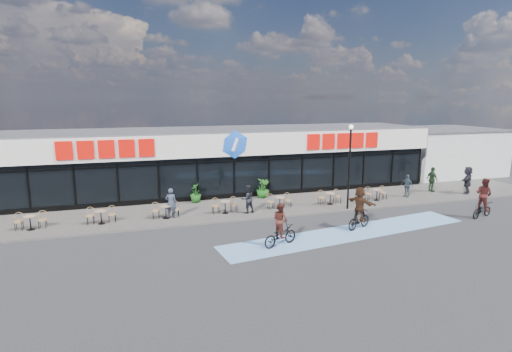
# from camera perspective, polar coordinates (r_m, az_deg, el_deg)

# --- Properties ---
(ground) EXTENTS (120.00, 120.00, 0.00)m
(ground) POSITION_cam_1_polar(r_m,az_deg,el_deg) (21.04, 1.53, -7.89)
(ground) COLOR #28282B
(ground) RESTS_ON ground
(sidewalk) EXTENTS (44.00, 5.00, 0.10)m
(sidewalk) POSITION_cam_1_polar(r_m,az_deg,el_deg) (25.14, -1.73, -4.57)
(sidewalk) COLOR #5C5651
(sidewalk) RESTS_ON ground
(bike_lane) EXTENTS (14.17, 4.13, 0.01)m
(bike_lane) POSITION_cam_1_polar(r_m,az_deg,el_deg) (21.33, 13.19, -7.90)
(bike_lane) COLOR #6A96C8
(bike_lane) RESTS_ON ground
(building) EXTENTS (30.60, 6.57, 4.75)m
(building) POSITION_cam_1_polar(r_m,az_deg,el_deg) (29.81, -4.50, 2.41)
(building) COLOR black
(building) RESTS_ON ground
(neighbour_building) EXTENTS (9.20, 7.20, 4.11)m
(neighbour_building) POSITION_cam_1_polar(r_m,az_deg,el_deg) (40.42, 24.85, 3.32)
(neighbour_building) COLOR silver
(neighbour_building) RESTS_ON ground
(lamp_post) EXTENTS (0.28, 0.28, 5.18)m
(lamp_post) POSITION_cam_1_polar(r_m,az_deg,el_deg) (24.78, 13.23, 2.30)
(lamp_post) COLOR black
(lamp_post) RESTS_ON sidewalk
(bistro_set_0) EXTENTS (1.54, 0.62, 0.90)m
(bistro_set_0) POSITION_cam_1_polar(r_m,az_deg,el_deg) (23.97, -29.52, -5.59)
(bistro_set_0) COLOR tan
(bistro_set_0) RESTS_ON sidewalk
(bistro_set_1) EXTENTS (1.54, 0.62, 0.90)m
(bistro_set_1) POSITION_cam_1_polar(r_m,az_deg,el_deg) (23.43, -21.25, -5.24)
(bistro_set_1) COLOR tan
(bistro_set_1) RESTS_ON sidewalk
(bistro_set_2) EXTENTS (1.54, 0.62, 0.90)m
(bistro_set_2) POSITION_cam_1_polar(r_m,az_deg,el_deg) (23.39, -12.78, -4.77)
(bistro_set_2) COLOR tan
(bistro_set_2) RESTS_ON sidewalk
(bistro_set_3) EXTENTS (1.54, 0.62, 0.90)m
(bistro_set_3) POSITION_cam_1_polar(r_m,az_deg,el_deg) (23.85, -4.47, -4.20)
(bistro_set_3) COLOR tan
(bistro_set_3) RESTS_ON sidewalk
(bistro_set_4) EXTENTS (1.54, 0.62, 0.90)m
(bistro_set_4) POSITION_cam_1_polar(r_m,az_deg,el_deg) (24.79, 3.35, -3.59)
(bistro_set_4) COLOR tan
(bistro_set_4) RESTS_ON sidewalk
(bistro_set_5) EXTENTS (1.54, 0.62, 0.90)m
(bistro_set_5) POSITION_cam_1_polar(r_m,az_deg,el_deg) (26.16, 10.46, -2.98)
(bistro_set_5) COLOR tan
(bistro_set_5) RESTS_ON sidewalk
(bistro_set_6) EXTENTS (1.54, 0.62, 0.90)m
(bistro_set_6) POSITION_cam_1_polar(r_m,az_deg,el_deg) (27.89, 16.78, -2.39)
(bistro_set_6) COLOR tan
(bistro_set_6) RESTS_ON sidewalk
(potted_plant_left) EXTENTS (0.78, 0.78, 1.27)m
(potted_plant_left) POSITION_cam_1_polar(r_m,az_deg,el_deg) (26.41, -8.62, -2.39)
(potted_plant_left) COLOR #1A4F16
(potted_plant_left) RESTS_ON sidewalk
(potted_plant_mid) EXTENTS (0.96, 0.96, 1.33)m
(potted_plant_mid) POSITION_cam_1_polar(r_m,az_deg,el_deg) (27.29, 0.83, -1.75)
(potted_plant_mid) COLOR #195016
(potted_plant_mid) RESTS_ON sidewalk
(potted_plant_right) EXTENTS (0.98, 0.98, 1.24)m
(potted_plant_right) POSITION_cam_1_polar(r_m,az_deg,el_deg) (27.43, 1.18, -1.78)
(potted_plant_right) COLOR #214C15
(potted_plant_right) RESTS_ON sidewalk
(patron_left) EXTENTS (0.71, 0.55, 1.73)m
(patron_left) POSITION_cam_1_polar(r_m,az_deg,el_deg) (23.23, -12.05, -3.79)
(patron_left) COLOR #313A4D
(patron_left) RESTS_ON sidewalk
(patron_right) EXTENTS (0.99, 0.87, 1.72)m
(patron_right) POSITION_cam_1_polar(r_m,az_deg,el_deg) (23.67, -1.27, -3.28)
(patron_right) COLOR black
(patron_right) RESTS_ON sidewalk
(pedestrian_a) EXTENTS (0.67, 0.99, 1.57)m
(pedestrian_a) POSITION_cam_1_polar(r_m,az_deg,el_deg) (29.39, 20.74, -1.31)
(pedestrian_a) COLOR #2E3E47
(pedestrian_a) RESTS_ON sidewalk
(pedestrian_b) EXTENTS (0.46, 1.07, 1.82)m
(pedestrian_b) POSITION_cam_1_polar(r_m,az_deg,el_deg) (31.62, 23.86, -0.46)
(pedestrian_b) COLOR #1B311B
(pedestrian_b) RESTS_ON sidewalk
(pedestrian_c) EXTENTS (1.79, 1.55, 1.95)m
(pedestrian_c) POSITION_cam_1_polar(r_m,az_deg,el_deg) (32.16, 27.97, -0.52)
(pedestrian_c) COLOR black
(pedestrian_c) RESTS_ON sidewalk
(cyclist_a) EXTENTS (1.81, 1.78, 2.29)m
(cyclist_a) POSITION_cam_1_polar(r_m,az_deg,el_deg) (21.76, 14.57, -4.64)
(cyclist_a) COLOR black
(cyclist_a) RESTS_ON ground
(cyclist_b) EXTENTS (1.87, 1.08, 2.34)m
(cyclist_b) POSITION_cam_1_polar(r_m,az_deg,el_deg) (26.51, 29.68, -3.15)
(cyclist_b) COLOR black
(cyclist_b) RESTS_ON ground
(cyclist_c) EXTENTS (2.03, 1.33, 2.08)m
(cyclist_c) POSITION_cam_1_polar(r_m,az_deg,el_deg) (18.86, 3.49, -7.63)
(cyclist_c) COLOR black
(cyclist_c) RESTS_ON ground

